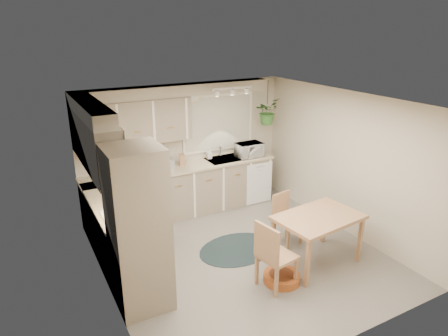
{
  "coord_description": "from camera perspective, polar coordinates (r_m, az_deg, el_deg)",
  "views": [
    {
      "loc": [
        -2.8,
        -4.61,
        3.37
      ],
      "look_at": [
        -0.0,
        0.55,
        1.27
      ],
      "focal_mm": 32.0,
      "sensor_mm": 36.0,
      "label": 1
    }
  ],
  "objects": [
    {
      "name": "oven_stack",
      "position": [
        4.96,
        -12.13,
        -8.7
      ],
      "size": [
        0.65,
        0.65,
        2.1
      ],
      "primitive_type": "cube",
      "color": "gray",
      "rests_on": "floor"
    },
    {
      "name": "base_cab_left",
      "position": [
        6.31,
        -15.31,
        -8.64
      ],
      "size": [
        0.6,
        1.85,
        0.9
      ],
      "primitive_type": "cube",
      "color": "gray",
      "rests_on": "floor"
    },
    {
      "name": "wall_oven_face",
      "position": [
        5.04,
        -8.62,
        -7.97
      ],
      "size": [
        0.02,
        0.56,
        0.58
      ],
      "primitive_type": "cube",
      "color": "silver",
      "rests_on": "oven_stack"
    },
    {
      "name": "toaster",
      "position": [
        7.21,
        -8.42,
        0.57
      ],
      "size": [
        0.33,
        0.21,
        0.19
      ],
      "primitive_type": "cube",
      "rotation": [
        0.0,
        0.0,
        -0.13
      ],
      "color": "#ADB0B5",
      "rests_on": "counter_back"
    },
    {
      "name": "upper_cab_left",
      "position": [
        5.9,
        -17.97,
        3.54
      ],
      "size": [
        0.35,
        2.0,
        0.75
      ],
      "primitive_type": "cube",
      "color": "gray",
      "rests_on": "wall_left"
    },
    {
      "name": "cooktop",
      "position": [
        5.59,
        -14.13,
        -6.67
      ],
      "size": [
        0.52,
        0.58,
        0.02
      ],
      "primitive_type": "cube",
      "color": "silver",
      "rests_on": "counter_left"
    },
    {
      "name": "track_light_bar",
      "position": [
        7.16,
        1.16,
        11.35
      ],
      "size": [
        0.8,
        0.04,
        0.04
      ],
      "primitive_type": "cube",
      "color": "silver",
      "rests_on": "ceiling"
    },
    {
      "name": "base_cab_back",
      "position": [
        7.51,
        -5.89,
        -3.3
      ],
      "size": [
        3.6,
        0.6,
        0.9
      ],
      "primitive_type": "cube",
      "color": "gray",
      "rests_on": "floor"
    },
    {
      "name": "wall_back",
      "position": [
        7.58,
        -5.57,
        2.99
      ],
      "size": [
        4.0,
        0.04,
        2.4
      ],
      "primitive_type": "cube",
      "color": "#BBB09A",
      "rests_on": "floor"
    },
    {
      "name": "counter_left",
      "position": [
        6.11,
        -15.61,
        -4.73
      ],
      "size": [
        0.64,
        1.89,
        0.04
      ],
      "primitive_type": "cube",
      "color": "#C9B892",
      "rests_on": "base_cab_left"
    },
    {
      "name": "soap_bottle",
      "position": [
        7.69,
        -2.13,
        1.64
      ],
      "size": [
        0.11,
        0.21,
        0.09
      ],
      "primitive_type": "imported",
      "rotation": [
        0.0,
        0.0,
        -0.09
      ],
      "color": "silver",
      "rests_on": "counter_back"
    },
    {
      "name": "wall_front",
      "position": [
        4.34,
        17.3,
        -11.31
      ],
      "size": [
        4.0,
        0.04,
        2.4
      ],
      "primitive_type": "cube",
      "color": "#BBB09A",
      "rests_on": "floor"
    },
    {
      "name": "upper_cab_back",
      "position": [
        6.95,
        -12.81,
        6.37
      ],
      "size": [
        2.0,
        0.35,
        0.75
      ],
      "primitive_type": "cube",
      "color": "gray",
      "rests_on": "wall_back"
    },
    {
      "name": "pet_bed",
      "position": [
        5.82,
        8.24,
        -15.23
      ],
      "size": [
        0.62,
        0.62,
        0.12
      ],
      "primitive_type": "cylinder",
      "rotation": [
        0.0,
        0.0,
        0.24
      ],
      "color": "#B15723",
      "rests_on": "floor"
    },
    {
      "name": "soffit_left",
      "position": [
        5.79,
        -18.71,
        8.02
      ],
      "size": [
        0.3,
        2.0,
        0.2
      ],
      "primitive_type": "cube",
      "color": "#BBB09A",
      "rests_on": "wall_left"
    },
    {
      "name": "range_hood",
      "position": [
        5.4,
        -14.74,
        -2.38
      ],
      "size": [
        0.4,
        0.6,
        0.14
      ],
      "primitive_type": "cube",
      "color": "silver",
      "rests_on": "upper_cab_left"
    },
    {
      "name": "window_frame",
      "position": [
        7.75,
        -0.82,
        6.51
      ],
      "size": [
        1.5,
        0.02,
        1.1
      ],
      "primitive_type": "cube",
      "color": "white",
      "rests_on": "wall_back"
    },
    {
      "name": "floor",
      "position": [
        6.36,
        2.44,
        -12.33
      ],
      "size": [
        4.2,
        4.2,
        0.0
      ],
      "primitive_type": "plane",
      "color": "slate",
      "rests_on": "ground"
    },
    {
      "name": "microwave",
      "position": [
        7.79,
        3.61,
        2.81
      ],
      "size": [
        0.51,
        0.29,
        0.34
      ],
      "primitive_type": "imported",
      "rotation": [
        0.0,
        0.0,
        0.01
      ],
      "color": "silver",
      "rests_on": "counter_back"
    },
    {
      "name": "chair_back",
      "position": [
        6.57,
        9.13,
        -7.29
      ],
      "size": [
        0.45,
        0.45,
        0.83
      ],
      "primitive_type": "cube",
      "rotation": [
        0.0,
        0.0,
        3.32
      ],
      "color": "#AB7955",
      "rests_on": "floor"
    },
    {
      "name": "dishwasher_front",
      "position": [
        7.92,
        5.06,
        -2.22
      ],
      "size": [
        0.58,
        0.02,
        0.83
      ],
      "primitive_type": "cube",
      "color": "silver",
      "rests_on": "base_cab_back"
    },
    {
      "name": "coffee_maker",
      "position": [
        7.01,
        -12.66,
        0.3
      ],
      "size": [
        0.2,
        0.23,
        0.31
      ],
      "primitive_type": "cube",
      "rotation": [
        0.0,
        0.0,
        -0.11
      ],
      "color": "black",
      "rests_on": "counter_back"
    },
    {
      "name": "soffit_back",
      "position": [
        7.13,
        -6.89,
        10.94
      ],
      "size": [
        3.6,
        0.3,
        0.2
      ],
      "primitive_type": "cube",
      "color": "#BBB09A",
      "rests_on": "wall_back"
    },
    {
      "name": "wall_right",
      "position": [
        7.0,
        16.81,
        0.77
      ],
      "size": [
        0.04,
        4.2,
        2.4
      ],
      "primitive_type": "cube",
      "color": "#BBB09A",
      "rests_on": "floor"
    },
    {
      "name": "sink",
      "position": [
        7.71,
        0.17,
        1.02
      ],
      "size": [
        0.7,
        0.48,
        0.1
      ],
      "primitive_type": "cube",
      "color": "#ADB0B5",
      "rests_on": "counter_back"
    },
    {
      "name": "wall_clock",
      "position": [
        7.4,
        -4.65,
        10.39
      ],
      "size": [
        0.3,
        0.03,
        0.3
      ],
      "primitive_type": "cylinder",
      "rotation": [
        1.57,
        0.0,
        0.0
      ],
      "color": "#E1C64F",
      "rests_on": "wall_back"
    },
    {
      "name": "counter_back",
      "position": [
        7.33,
        -5.98,
        0.06
      ],
      "size": [
        3.64,
        0.64,
        0.04
      ],
      "primitive_type": "cube",
      "color": "#C9B892",
      "rests_on": "base_cab_back"
    },
    {
      "name": "wall_left",
      "position": [
        5.16,
        -16.94,
        -6.12
      ],
      "size": [
        0.04,
        4.2,
        2.4
      ],
      "primitive_type": "cube",
      "color": "#BBB09A",
      "rests_on": "floor"
    },
    {
      "name": "chair_left",
      "position": [
        5.5,
        7.6,
        -12.12
      ],
      "size": [
        0.53,
        0.53,
        0.98
      ],
      "primitive_type": "cube",
      "rotation": [
        0.0,
        0.0,
        -1.4
      ],
      "color": "#AB7955",
      "rests_on": "floor"
    },
    {
      "name": "dining_table",
      "position": [
        6.15,
        13.11,
        -9.89
      ],
      "size": [
        1.31,
        0.95,
        0.77
      ],
      "primitive_type": "cube",
      "rotation": [
        0.0,
        0.0,
        0.11
      ],
      "color": "#AB7955",
      "rests_on": "floor"
    },
    {
      "name": "braided_rug",
      "position": [
        6.5,
        1.92,
        -11.49
      ],
      "size": [
        1.33,
        1.03,
        0.01
      ],
      "primitive_type": "ellipsoid",
      "rotation": [
        0.0,
        0.0,
        0.05
      ],
      "color": "black",
      "rests_on": "floor"
    },
    {
      "name": "window_blinds",
      "position": [
        7.74,
        -0.79,
        6.49
      ],
      "size": [
        1.4,
        0.02,
        1.0
      ],
      "primitive_type": "cube",
      "color": "beige",
      "rests_on": "wall_back"
    },
    {
      "name": "knife_block",
      "position": [
        7.35,
        -6.03,
        1.17
      ],
      "size": [
        0.12,
        0.12,
        0.22
      ],
      "primitive_type": "cube",
      "rotation": [
        0.0,
        0.0,
        -0.26
      ],
      "color": "#AB7955",
      "rests_on": "counter_back"
    },
    {
      "name": "hanging_plant",
      "position": [
        7.84,
        6.15,
        7.64
      ],
      "size": [
        0.62,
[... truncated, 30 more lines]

